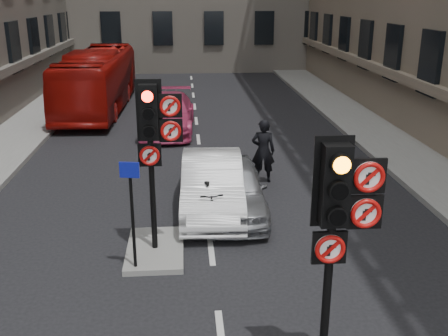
{
  "coord_description": "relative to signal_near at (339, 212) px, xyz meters",
  "views": [
    {
      "loc": [
        -0.5,
        -5.17,
        5.3
      ],
      "look_at": [
        0.11,
        2.83,
        2.6
      ],
      "focal_mm": 42.0,
      "sensor_mm": 36.0,
      "label": 1
    }
  ],
  "objects": [
    {
      "name": "pavement_right",
      "position": [
        5.71,
        11.01,
        -2.5
      ],
      "size": [
        3.0,
        50.0,
        0.16
      ],
      "primitive_type": "cube",
      "color": "gray",
      "rests_on": "ground"
    },
    {
      "name": "centre_island",
      "position": [
        -2.69,
        4.01,
        -2.52
      ],
      "size": [
        1.2,
        2.0,
        0.12
      ],
      "primitive_type": "cube",
      "color": "gray",
      "rests_on": "ground"
    },
    {
      "name": "signal_near",
      "position": [
        0.0,
        0.0,
        0.0
      ],
      "size": [
        0.91,
        0.4,
        3.58
      ],
      "color": "black",
      "rests_on": "ground"
    },
    {
      "name": "signal_far",
      "position": [
        -2.6,
        4.0,
        0.12
      ],
      "size": [
        0.91,
        0.4,
        3.58
      ],
      "color": "black",
      "rests_on": "centre_island"
    },
    {
      "name": "car_silver",
      "position": [
        -0.82,
        6.01,
        -1.91
      ],
      "size": [
        1.7,
        3.97,
        1.34
      ],
      "primitive_type": "imported",
      "rotation": [
        0.0,
        0.0,
        -0.03
      ],
      "color": "#929599",
      "rests_on": "ground"
    },
    {
      "name": "car_white",
      "position": [
        -1.34,
        6.21,
        -1.87
      ],
      "size": [
        1.67,
        4.36,
        1.42
      ],
      "primitive_type": "imported",
      "rotation": [
        0.0,
        0.0,
        -0.04
      ],
      "color": "white",
      "rests_on": "ground"
    },
    {
      "name": "car_pink",
      "position": [
        -2.65,
        14.36,
        -1.86
      ],
      "size": [
        2.22,
        5.04,
        1.44
      ],
      "primitive_type": "imported",
      "rotation": [
        0.0,
        0.0,
        -0.04
      ],
      "color": "#C33967",
      "rests_on": "ground"
    },
    {
      "name": "bus_red",
      "position": [
        -5.99,
        18.69,
        -1.19
      ],
      "size": [
        2.6,
        10.06,
        2.79
      ],
      "primitive_type": "imported",
      "rotation": [
        0.0,
        0.0,
        -0.03
      ],
      "color": "maroon",
      "rests_on": "ground"
    },
    {
      "name": "motorcycle",
      "position": [
        -1.47,
        5.01,
        -2.04
      ],
      "size": [
        0.69,
        1.86,
        1.09
      ],
      "primitive_type": "imported",
      "rotation": [
        0.0,
        0.0,
        0.1
      ],
      "color": "black",
      "rests_on": "ground"
    },
    {
      "name": "motorcyclist",
      "position": [
        0.26,
        8.24,
        -1.65
      ],
      "size": [
        0.76,
        0.57,
        1.87
      ],
      "primitive_type": "imported",
      "rotation": [
        0.0,
        0.0,
        2.94
      ],
      "color": "black",
      "rests_on": "ground"
    },
    {
      "name": "info_sign",
      "position": [
        -3.04,
        3.19,
        -1.04
      ],
      "size": [
        0.38,
        0.14,
        2.2
      ],
      "rotation": [
        0.0,
        0.0,
        -0.18
      ],
      "color": "black",
      "rests_on": "centre_island"
    }
  ]
}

